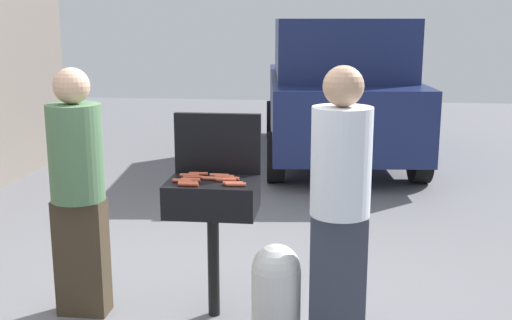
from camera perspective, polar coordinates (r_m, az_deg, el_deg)
ground_plane at (r=4.61m, az=-5.29°, el=-13.42°), size 24.00×24.00×0.00m
bbq_grill at (r=4.27m, az=-3.92°, el=-3.76°), size 0.60×0.44×0.96m
grill_lid_open at (r=4.40m, az=-3.46°, el=1.50°), size 0.60×0.05×0.42m
hot_dog_0 at (r=4.24m, az=-3.99°, el=-1.66°), size 0.13×0.04×0.03m
hot_dog_1 at (r=4.23m, az=-2.39°, el=-1.66°), size 0.13×0.04×0.03m
hot_dog_2 at (r=4.37m, az=-5.19°, el=-1.25°), size 0.13×0.03×0.03m
hot_dog_3 at (r=4.15m, az=-6.10°, el=-2.02°), size 0.13×0.03×0.03m
hot_dog_4 at (r=4.08m, az=-1.84°, el=-2.21°), size 0.13×0.04×0.03m
hot_dog_5 at (r=4.32m, az=-3.31°, el=-1.38°), size 0.13×0.03×0.03m
hot_dog_6 at (r=4.27m, az=-5.69°, el=-1.58°), size 0.13×0.04×0.03m
hot_dog_7 at (r=4.10m, az=-6.07°, el=-2.20°), size 0.13×0.03×0.03m
hot_dog_8 at (r=4.19m, az=-2.70°, el=-1.80°), size 0.13×0.03×0.03m
hot_dog_9 at (r=4.34m, az=-5.99°, el=-1.37°), size 0.13×0.04×0.03m
hot_dog_10 at (r=4.28m, az=-2.85°, el=-1.51°), size 0.13×0.03×0.03m
hot_dog_11 at (r=4.21m, az=-5.89°, el=-1.78°), size 0.13×0.03×0.03m
hot_dog_12 at (r=4.11m, az=-2.08°, el=-2.10°), size 0.13×0.04×0.03m
hot_dog_13 at (r=4.20m, az=-6.63°, el=-1.86°), size 0.13×0.03×0.03m
propane_tank at (r=4.16m, az=1.81°, el=-11.45°), size 0.32×0.32×0.62m
person_left at (r=4.43m, az=-15.71°, el=-2.12°), size 0.36×0.36×1.71m
person_right at (r=3.92m, az=7.56°, el=-3.34°), size 0.37×0.37×1.75m
parked_minivan at (r=9.38m, az=7.23°, el=6.38°), size 2.40×4.57×2.02m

